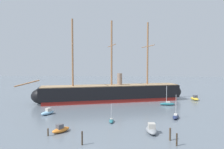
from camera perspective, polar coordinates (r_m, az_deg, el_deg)
tall_ship at (r=75.61m, az=-0.11°, el=-5.06°), size 59.05×22.76×29.20m
motorboat_foreground_left at (r=44.10m, az=-13.95°, el=-14.45°), size 3.67×4.20×1.67m
motorboat_foreground_right at (r=43.16m, az=10.80°, el=-14.63°), size 2.29×4.94×2.03m
sailboat_near_centre at (r=49.82m, az=-0.20°, el=-12.59°), size 1.27×3.44×4.39m
motorboat_mid_left at (r=59.50m, az=-17.32°, el=-9.91°), size 3.45×4.42×1.72m
sailboat_mid_right at (r=55.43m, az=17.14°, el=-10.97°), size 2.86×4.80×6.00m
sailboat_alongside_stern at (r=71.34m, az=14.99°, el=-7.79°), size 5.00×1.61×6.47m
motorboat_far_right at (r=84.65m, az=21.85°, el=-6.13°), size 2.96×4.91×1.92m
mooring_piling_nearest at (r=39.85m, az=15.72°, el=-15.55°), size 0.35×0.35×2.27m
mooring_piling_left_pair at (r=37.75m, az=17.42°, el=-16.75°), size 0.27×0.27×2.13m
mooring_piling_right_pair at (r=36.81m, az=-8.24°, el=-16.98°), size 0.27×0.27×2.36m
mooring_piling_midwater at (r=42.52m, az=-17.23°, el=-14.96°), size 0.28×0.28×1.46m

